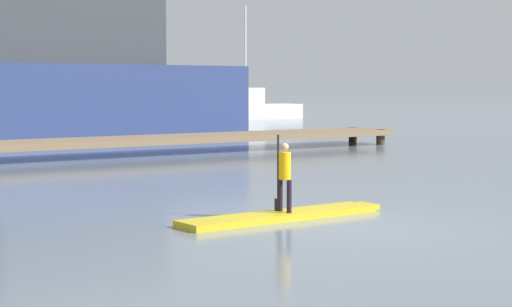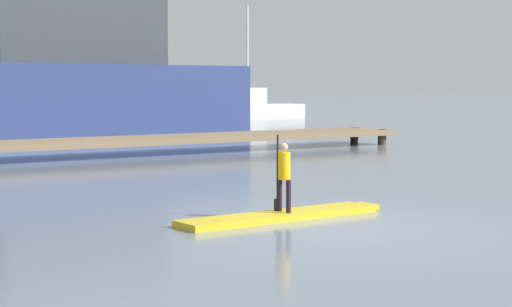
{
  "view_description": "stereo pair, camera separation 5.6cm",
  "coord_description": "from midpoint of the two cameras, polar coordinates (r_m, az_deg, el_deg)",
  "views": [
    {
      "loc": [
        -7.95,
        -9.47,
        2.03
      ],
      "look_at": [
        0.87,
        3.56,
        0.77
      ],
      "focal_mm": 62.1,
      "sensor_mm": 36.0,
      "label": 1
    },
    {
      "loc": [
        -7.91,
        -9.5,
        2.03
      ],
      "look_at": [
        0.87,
        3.56,
        0.77
      ],
      "focal_mm": 62.1,
      "sensor_mm": 36.0,
      "label": 2
    }
  ],
  "objects": [
    {
      "name": "fishing_boat_white_large",
      "position": [
        31.45,
        -14.21,
        4.33
      ],
      "size": [
        16.32,
        6.24,
        15.62
      ],
      "color": "navy",
      "rests_on": "ground"
    },
    {
      "name": "paddler_child_solo",
      "position": [
        13.19,
        1.71,
        -1.3
      ],
      "size": [
        0.19,
        0.38,
        1.15
      ],
      "color": "black",
      "rests_on": "paddleboard_near"
    },
    {
      "name": "paddleboard_near",
      "position": [
        13.25,
        1.7,
        -4.01
      ],
      "size": [
        3.54,
        0.75,
        0.1
      ],
      "color": "gold",
      "rests_on": "ground"
    },
    {
      "name": "ground_plane",
      "position": [
        12.53,
        5.73,
        -4.76
      ],
      "size": [
        240.0,
        240.0,
        0.0
      ],
      "primitive_type": "plane",
      "color": "slate"
    },
    {
      "name": "fishing_boat_green_midground",
      "position": [
        49.61,
        -0.84,
        3.01
      ],
      "size": [
        6.66,
        1.79,
        6.31
      ],
      "color": "silver",
      "rests_on": "ground"
    },
    {
      "name": "floating_dock",
      "position": [
        26.04,
        -3.94,
        0.98
      ],
      "size": [
        13.81,
        2.0,
        0.49
      ],
      "color": "#846B4C",
      "rests_on": "ground"
    }
  ]
}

